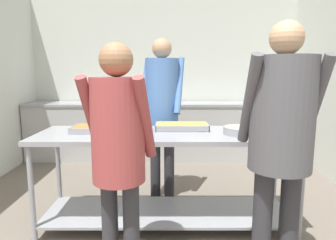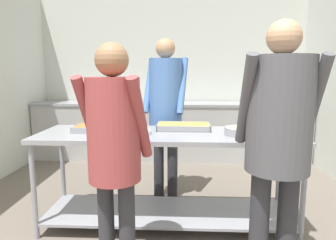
# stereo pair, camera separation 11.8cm
# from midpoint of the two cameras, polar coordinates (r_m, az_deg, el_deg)

# --- Properties ---
(wall_rear) EXTENTS (4.54, 0.06, 2.65)m
(wall_rear) POSITION_cam_midpoint_polar(r_m,az_deg,el_deg) (5.21, -1.18, 8.22)
(wall_rear) COLOR silver
(wall_rear) RESTS_ON ground_plane
(back_counter) EXTENTS (4.38, 0.65, 0.92)m
(back_counter) POSITION_cam_midpoint_polar(r_m,az_deg,el_deg) (4.94, -1.25, -1.95)
(back_counter) COLOR #A8A8A8
(back_counter) RESTS_ON ground_plane
(serving_counter) EXTENTS (2.30, 0.71, 0.87)m
(serving_counter) POSITION_cam_midpoint_polar(r_m,az_deg,el_deg) (2.74, -1.25, -8.19)
(serving_counter) COLOR gray
(serving_counter) RESTS_ON ground_plane
(serving_tray_roast) EXTENTS (0.40, 0.29, 0.05)m
(serving_tray_roast) POSITION_cam_midpoint_polar(r_m,az_deg,el_deg) (2.81, -14.66, -1.66)
(serving_tray_roast) COLOR gray
(serving_tray_roast) RESTS_ON serving_counter
(plate_stack) EXTENTS (0.28, 0.28, 0.04)m
(plate_stack) POSITION_cam_midpoint_polar(r_m,az_deg,el_deg) (2.62, -7.43, -2.37)
(plate_stack) COLOR white
(plate_stack) RESTS_ON serving_counter
(serving_tray_vegetables) EXTENTS (0.49, 0.28, 0.05)m
(serving_tray_vegetables) POSITION_cam_midpoint_polar(r_m,az_deg,el_deg) (2.83, 1.70, -1.29)
(serving_tray_vegetables) COLOR gray
(serving_tray_vegetables) RESTS_ON serving_counter
(sauce_pan) EXTENTS (0.43, 0.29, 0.07)m
(sauce_pan) POSITION_cam_midpoint_polar(r_m,az_deg,el_deg) (2.66, 12.59, -1.92)
(sauce_pan) COLOR gray
(sauce_pan) RESTS_ON serving_counter
(guest_serving_left) EXTENTS (0.49, 0.40, 1.72)m
(guest_serving_left) POSITION_cam_midpoint_polar(r_m,az_deg,el_deg) (2.02, 19.45, -1.50)
(guest_serving_left) COLOR #2D2D33
(guest_serving_left) RESTS_ON ground_plane
(guest_serving_right) EXTENTS (0.49, 0.39, 1.59)m
(guest_serving_right) POSITION_cam_midpoint_polar(r_m,az_deg,el_deg) (1.93, -10.94, -3.83)
(guest_serving_right) COLOR #2D2D33
(guest_serving_right) RESTS_ON ground_plane
(cook_behind_counter) EXTENTS (0.51, 0.42, 1.76)m
(cook_behind_counter) POSITION_cam_midpoint_polar(r_m,az_deg,el_deg) (3.27, -1.92, 3.59)
(cook_behind_counter) COLOR #2D2D33
(cook_behind_counter) RESTS_ON ground_plane
(water_bottle) EXTENTS (0.07, 0.07, 0.26)m
(water_bottle) POSITION_cam_midpoint_polar(r_m,az_deg,el_deg) (5.12, 17.39, 4.53)
(water_bottle) COLOR #23602D
(water_bottle) RESTS_ON back_counter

